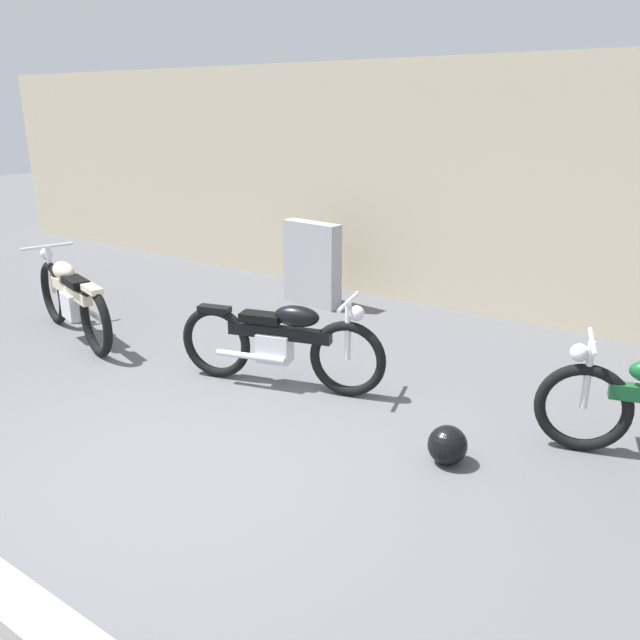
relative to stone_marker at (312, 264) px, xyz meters
name	(u,v)px	position (x,y,z in m)	size (l,w,h in m)	color
ground_plane	(197,467)	(1.62, -3.60, -0.52)	(40.00, 40.00, 0.00)	#56565B
building_wall	(472,189)	(1.62, 0.99, 0.94)	(18.00, 0.30, 2.93)	beige
stone_marker	(312,264)	(0.00, 0.00, 0.00)	(0.79, 0.20, 1.05)	#9E9EA3
helmet	(447,445)	(3.02, -2.54, -0.38)	(0.28, 0.28, 0.28)	black
motorcycle_black	(281,342)	(1.25, -2.18, -0.11)	(1.89, 0.75, 0.87)	black
motorcycle_cream	(72,298)	(-1.38, -2.48, -0.08)	(1.99, 0.79, 0.92)	black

